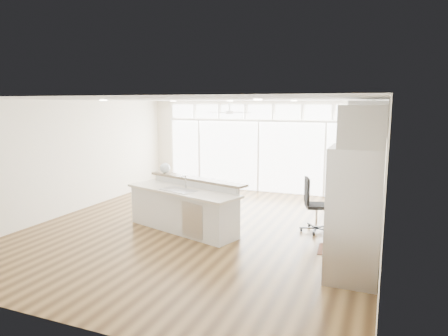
% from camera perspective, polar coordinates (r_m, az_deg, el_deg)
% --- Properties ---
extents(floor, '(7.00, 8.00, 0.02)m').
position_cam_1_polar(floor, '(8.58, -2.98, -8.67)').
color(floor, '#452D15').
rests_on(floor, ground).
extents(ceiling, '(7.00, 8.00, 0.02)m').
position_cam_1_polar(ceiling, '(8.16, -3.14, 9.75)').
color(ceiling, white).
rests_on(ceiling, wall_back).
extents(wall_back, '(7.00, 0.04, 2.70)m').
position_cam_1_polar(wall_back, '(11.97, 5.09, 3.08)').
color(wall_back, white).
rests_on(wall_back, floor).
extents(wall_front, '(7.00, 0.04, 2.70)m').
position_cam_1_polar(wall_front, '(5.01, -22.93, -6.21)').
color(wall_front, white).
rests_on(wall_front, floor).
extents(wall_left, '(0.04, 8.00, 2.70)m').
position_cam_1_polar(wall_left, '(10.23, -21.11, 1.46)').
color(wall_left, white).
rests_on(wall_left, floor).
extents(wall_right, '(0.04, 8.00, 2.70)m').
position_cam_1_polar(wall_right, '(7.50, 21.96, -1.22)').
color(wall_right, white).
rests_on(wall_right, floor).
extents(glass_wall, '(5.80, 0.06, 2.08)m').
position_cam_1_polar(glass_wall, '(11.95, 4.98, 1.62)').
color(glass_wall, white).
rests_on(glass_wall, wall_back).
extents(transom_row, '(5.90, 0.06, 0.40)m').
position_cam_1_polar(transom_row, '(11.85, 5.07, 8.01)').
color(transom_row, white).
rests_on(transom_row, wall_back).
extents(desk_window, '(0.04, 0.85, 0.85)m').
position_cam_1_polar(desk_window, '(7.76, 21.77, 0.63)').
color(desk_window, white).
rests_on(desk_window, wall_right).
extents(ceiling_fan, '(1.16, 1.16, 0.32)m').
position_cam_1_polar(ceiling_fan, '(10.94, 0.78, 8.47)').
color(ceiling_fan, white).
rests_on(ceiling_fan, ceiling).
extents(recessed_lights, '(3.40, 3.00, 0.02)m').
position_cam_1_polar(recessed_lights, '(8.34, -2.54, 9.61)').
color(recessed_lights, white).
rests_on(recessed_lights, ceiling).
extents(oven_cabinet, '(0.64, 1.20, 2.50)m').
position_cam_1_polar(oven_cabinet, '(9.30, 19.96, 0.17)').
color(oven_cabinet, silver).
rests_on(oven_cabinet, floor).
extents(desk_nook, '(0.72, 1.30, 0.76)m').
position_cam_1_polar(desk_nook, '(8.02, 18.89, -7.53)').
color(desk_nook, silver).
rests_on(desk_nook, floor).
extents(upper_cabinets, '(0.64, 1.30, 0.64)m').
position_cam_1_polar(upper_cabinets, '(7.70, 19.96, 6.65)').
color(upper_cabinets, silver).
rests_on(upper_cabinets, wall_right).
extents(refrigerator, '(0.76, 0.90, 2.00)m').
position_cam_1_polar(refrigerator, '(6.26, 18.12, -6.25)').
color(refrigerator, '#BCBDC1').
rests_on(refrigerator, floor).
extents(fridge_cabinet, '(0.64, 0.90, 0.60)m').
position_cam_1_polar(fridge_cabinet, '(6.06, 19.30, 5.67)').
color(fridge_cabinet, silver).
rests_on(fridge_cabinet, wall_right).
extents(framed_photos, '(0.06, 0.22, 0.80)m').
position_cam_1_polar(framed_photos, '(8.40, 21.75, 0.20)').
color(framed_photos, black).
rests_on(framed_photos, wall_right).
extents(kitchen_island, '(2.82, 1.75, 1.05)m').
position_cam_1_polar(kitchen_island, '(8.35, -5.96, -5.36)').
color(kitchen_island, silver).
rests_on(kitchen_island, floor).
extents(rug, '(0.91, 0.69, 0.01)m').
position_cam_1_polar(rug, '(7.62, 16.60, -11.27)').
color(rug, '#331810').
rests_on(rug, floor).
extents(office_chair, '(0.73, 0.70, 1.12)m').
position_cam_1_polar(office_chair, '(8.42, 13.11, -5.19)').
color(office_chair, black).
rests_on(office_chair, floor).
extents(fishbowl, '(0.29, 0.29, 0.23)m').
position_cam_1_polar(fishbowl, '(9.17, -8.42, -0.00)').
color(fishbowl, silver).
rests_on(fishbowl, kitchen_island).
extents(monitor, '(0.14, 0.48, 0.39)m').
position_cam_1_polar(monitor, '(7.88, 18.53, -3.47)').
color(monitor, black).
rests_on(monitor, desk_nook).
extents(keyboard, '(0.17, 0.36, 0.02)m').
position_cam_1_polar(keyboard, '(7.93, 17.23, -4.71)').
color(keyboard, silver).
rests_on(keyboard, desk_nook).
extents(potted_plant, '(0.33, 0.36, 0.25)m').
position_cam_1_polar(potted_plant, '(9.19, 20.43, 8.67)').
color(potted_plant, '#325B27').
rests_on(potted_plant, oven_cabinet).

